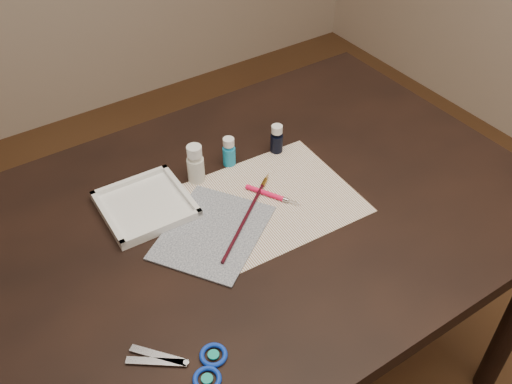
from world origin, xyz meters
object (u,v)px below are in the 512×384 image
paint_bottle_white (195,164)px  paint_bottle_cyan (229,152)px  canvas (213,232)px  palette_tray (146,205)px  scissors (176,365)px  paper (264,202)px  paint_bottle_navy (277,139)px

paint_bottle_white → paint_bottle_cyan: 0.10m
canvas → palette_tray: (-0.09, 0.15, 0.01)m
canvas → scissors: scissors is taller
paper → canvas: bearing=-172.8°
paint_bottle_navy → scissors: (-0.50, -0.40, -0.03)m
paint_bottle_white → canvas: bearing=-108.5°
paint_bottle_white → palette_tray: 0.15m
canvas → palette_tray: bearing=119.6°
paper → palette_tray: size_ratio=2.13×
canvas → paint_bottle_navy: (0.28, 0.16, 0.03)m
canvas → scissors: (-0.22, -0.24, 0.00)m
canvas → paint_bottle_navy: bearing=29.8°
paper → canvas: size_ratio=1.64×
palette_tray → canvas: bearing=-60.4°
canvas → paper: bearing=7.2°
paint_bottle_white → scissors: 0.50m
paint_bottle_cyan → paint_bottle_navy: (0.13, -0.02, 0.00)m
paper → paint_bottle_navy: 0.20m
paint_bottle_white → scissors: size_ratio=0.51×
scissors → paint_bottle_white: bearing=-86.7°
paint_bottle_cyan → scissors: bearing=-131.2°
scissors → palette_tray: 0.41m
scissors → palette_tray: bearing=-71.7°
canvas → palette_tray: palette_tray is taller
canvas → paint_bottle_white: bearing=71.5°
paint_bottle_cyan → paint_bottle_navy: same height
paint_bottle_cyan → palette_tray: (-0.24, -0.03, -0.03)m
paint_bottle_white → paint_bottle_navy: bearing=-3.5°
paper → scissors: (-0.36, -0.26, 0.00)m
paper → paint_bottle_white: bearing=119.6°
canvas → paint_bottle_white: (0.06, 0.17, 0.05)m
canvas → paint_bottle_cyan: bearing=49.8°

